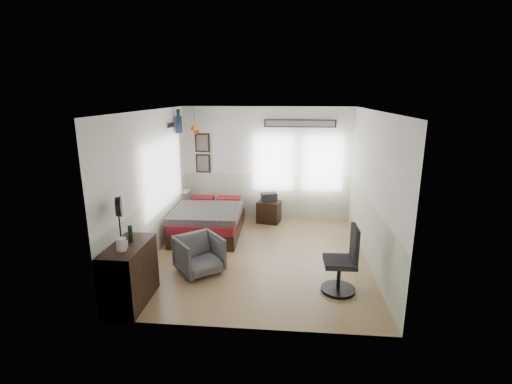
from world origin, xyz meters
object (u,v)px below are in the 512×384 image
(armchair, at_px, (199,255))
(task_chair, at_px, (343,266))
(dresser, at_px, (130,274))
(nightstand, at_px, (269,212))
(bed, at_px, (209,221))

(armchair, xyz_separation_m, task_chair, (2.35, -0.43, 0.11))
(dresser, height_order, nightstand, dresser)
(dresser, height_order, armchair, dresser)
(nightstand, bearing_deg, task_chair, -54.01)
(dresser, bearing_deg, armchair, 52.79)
(bed, relative_size, dresser, 1.95)
(nightstand, bearing_deg, dresser, -102.99)
(bed, height_order, nightstand, bed)
(task_chair, bearing_deg, armchair, 168.46)
(dresser, distance_m, nightstand, 4.12)
(armchair, bearing_deg, nightstand, 29.29)
(armchair, height_order, nightstand, armchair)
(bed, height_order, armchair, armchair)
(armchair, relative_size, nightstand, 1.39)
(nightstand, distance_m, task_chair, 3.39)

